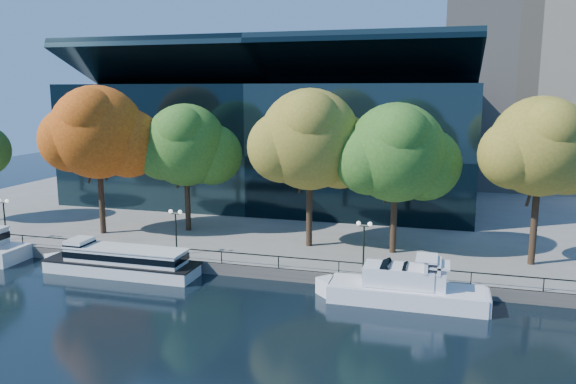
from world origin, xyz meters
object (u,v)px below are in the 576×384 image
(cruiser_far, at_px, (416,290))
(lamp_0, at_px, (4,210))
(tour_boat, at_px, (117,260))
(tree_2, at_px, (187,147))
(tree_5, at_px, (543,149))
(lamp_1, at_px, (176,221))
(tree_1, at_px, (99,134))
(lamp_2, at_px, (364,234))
(tree_4, at_px, (398,155))
(tree_3, at_px, (312,142))
(cruiser_near, at_px, (399,288))

(cruiser_far, xyz_separation_m, lamp_0, (-39.10, 3.79, 2.89))
(tour_boat, xyz_separation_m, tree_2, (1.12, 11.67, 8.49))
(tree_5, bearing_deg, tree_2, 175.04)
(tree_2, bearing_deg, lamp_1, -72.12)
(tree_1, relative_size, lamp_2, 3.68)
(tree_4, bearing_deg, cruiser_far, -76.11)
(lamp_1, bearing_deg, lamp_0, 180.00)
(lamp_0, bearing_deg, tour_boat, -13.55)
(lamp_2, bearing_deg, lamp_0, 180.00)
(tour_boat, bearing_deg, tree_4, 22.45)
(tree_4, bearing_deg, tree_2, 173.37)
(tree_4, distance_m, lamp_2, 8.39)
(tree_1, relative_size, tree_2, 1.14)
(cruiser_far, bearing_deg, tree_2, 153.03)
(cruiser_far, distance_m, tree_4, 13.10)
(cruiser_far, bearing_deg, tour_boat, 179.29)
(tour_boat, height_order, tree_2, tree_2)
(tour_boat, height_order, lamp_2, lamp_2)
(tree_2, relative_size, tree_4, 0.98)
(tour_boat, relative_size, lamp_1, 3.64)
(tour_boat, height_order, tree_3, tree_3)
(tree_5, distance_m, lamp_0, 48.95)
(tree_1, xyz_separation_m, tree_5, (40.42, 0.60, -0.35))
(cruiser_near, distance_m, lamp_1, 20.28)
(tree_4, height_order, lamp_2, tree_4)
(tree_5, bearing_deg, lamp_1, -169.89)
(tree_1, relative_size, tree_5, 1.07)
(tree_1, bearing_deg, tree_4, 1.93)
(cruiser_far, distance_m, lamp_1, 21.42)
(tree_1, relative_size, tree_4, 1.11)
(tree_3, height_order, lamp_0, tree_3)
(cruiser_near, bearing_deg, tree_3, 132.94)
(cruiser_far, height_order, tree_1, tree_1)
(tree_4, bearing_deg, tree_3, 179.25)
(tree_1, distance_m, tree_5, 40.42)
(lamp_2, bearing_deg, tour_boat, -170.25)
(tree_5, bearing_deg, tour_boat, -165.33)
(tour_boat, relative_size, lamp_2, 3.64)
(tree_2, bearing_deg, tree_3, -9.94)
(tree_1, xyz_separation_m, lamp_1, (10.43, -4.74, -7.05))
(tree_2, distance_m, tree_3, 13.70)
(tree_4, distance_m, lamp_1, 20.25)
(tree_1, bearing_deg, cruiser_near, -15.73)
(cruiser_near, height_order, tree_2, tree_2)
(tour_boat, relative_size, cruiser_far, 1.40)
(tree_1, bearing_deg, lamp_0, -148.63)
(cruiser_near, xyz_separation_m, cruiser_far, (1.16, -0.04, -0.03))
(tree_5, xyz_separation_m, lamp_1, (-29.99, -5.35, -6.69))
(lamp_2, bearing_deg, tree_4, 70.76)
(lamp_0, bearing_deg, tree_2, 27.71)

